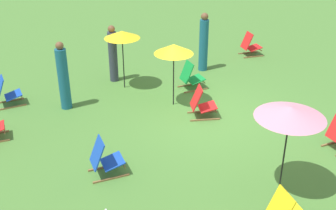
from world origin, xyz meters
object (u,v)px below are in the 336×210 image
(deckchair_9, at_px, (250,45))
(person_1, at_px, (113,55))
(person_2, at_px, (204,43))
(umbrella_0, at_px, (290,112))
(umbrella_2, at_px, (174,49))
(deckchair_2, at_px, (105,159))
(person_0, at_px, (63,77))
(deckchair_0, at_px, (191,77))
(deckchair_6, at_px, (202,104))
(umbrella_1, at_px, (122,35))
(deckchair_3, at_px, (7,93))

(deckchair_9, bearing_deg, person_1, 99.28)
(deckchair_9, height_order, person_2, person_2)
(umbrella_0, xyz_separation_m, umbrella_2, (4.04, 1.21, -0.13))
(deckchair_2, relative_size, person_0, 0.45)
(umbrella_0, xyz_separation_m, person_1, (6.02, 2.63, -0.88))
(deckchair_2, bearing_deg, person_2, -44.98)
(umbrella_0, bearing_deg, deckchair_0, 5.57)
(umbrella_2, distance_m, person_1, 2.55)
(deckchair_0, bearing_deg, person_2, -40.09)
(person_0, xyz_separation_m, person_2, (1.85, -4.32, 0.03))
(deckchair_0, xyz_separation_m, deckchair_6, (-1.73, 0.17, 0.00))
(deckchair_9, height_order, umbrella_0, umbrella_0)
(umbrella_0, distance_m, umbrella_2, 4.22)
(deckchair_0, distance_m, umbrella_1, 2.33)
(deckchair_9, relative_size, umbrella_0, 0.46)
(deckchair_6, xyz_separation_m, umbrella_2, (0.83, 0.56, 1.22))
(umbrella_1, distance_m, person_1, 1.01)
(person_0, bearing_deg, deckchair_0, -12.63)
(umbrella_2, bearing_deg, umbrella_1, 40.15)
(person_0, bearing_deg, deckchair_9, 3.35)
(deckchair_6, xyz_separation_m, deckchair_9, (4.05, -2.92, 0.00))
(deckchair_3, relative_size, umbrella_1, 0.50)
(umbrella_0, height_order, umbrella_1, umbrella_0)
(deckchair_9, distance_m, person_0, 6.94)
(umbrella_1, distance_m, person_2, 2.88)
(deckchair_2, xyz_separation_m, person_1, (4.80, -0.62, 0.47))
(deckchair_2, relative_size, deckchair_6, 1.00)
(deckchair_6, distance_m, person_2, 3.26)
(deckchair_9, bearing_deg, deckchair_3, 101.66)
(person_0, bearing_deg, umbrella_0, -68.29)
(deckchair_0, bearing_deg, umbrella_0, 174.44)
(deckchair_6, distance_m, deckchair_9, 4.99)
(deckchair_9, bearing_deg, deckchair_0, 125.16)
(deckchair_2, bearing_deg, person_0, 3.74)
(deckchair_9, height_order, person_1, person_1)
(deckchair_0, bearing_deg, deckchair_6, 163.22)
(deckchair_9, bearing_deg, umbrella_2, 127.90)
(umbrella_2, distance_m, person_0, 2.96)
(person_0, distance_m, person_1, 2.13)
(deckchair_0, distance_m, deckchair_9, 3.59)
(deckchair_3, height_order, umbrella_2, umbrella_2)
(deckchair_2, relative_size, person_2, 0.44)
(umbrella_0, relative_size, umbrella_1, 1.06)
(deckchair_2, distance_m, person_2, 6.20)
(umbrella_2, height_order, person_2, person_2)
(person_0, bearing_deg, person_2, 2.55)
(person_0, bearing_deg, deckchair_2, -96.66)
(deckchair_2, bearing_deg, deckchair_0, -46.89)
(deckchair_2, xyz_separation_m, deckchair_9, (6.04, -5.52, 0.00))
(deckchair_6, relative_size, person_0, 0.45)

